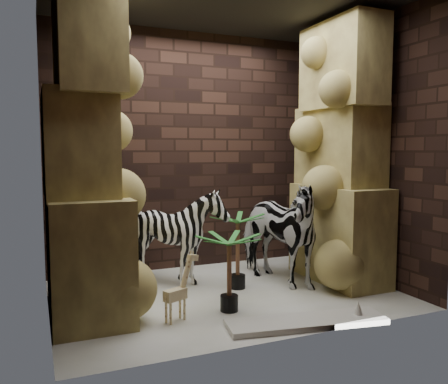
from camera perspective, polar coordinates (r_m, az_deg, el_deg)
name	(u,v)px	position (r m, az deg, el deg)	size (l,w,h in m)	color
floor	(226,294)	(4.92, 0.29, -12.64)	(3.50, 3.50, 0.00)	white
ceiling	(226,0)	(4.92, 0.31, 22.86)	(3.50, 3.50, 0.00)	black
wall_back	(188,151)	(5.86, -4.49, 5.11)	(3.50, 3.50, 0.00)	#311D16
wall_front	(289,152)	(3.57, 8.18, 5.00)	(3.50, 3.50, 0.00)	#311D16
wall_left	(43,152)	(4.32, -21.71, 4.71)	(3.00, 3.00, 0.00)	#311D16
wall_right	(364,151)	(5.60, 17.07, 4.89)	(3.00, 3.00, 0.00)	#311D16
rock_pillar_left	(85,152)	(4.34, -17.06, 4.85)	(0.68, 1.30, 3.00)	#DDCE71
rock_pillar_right	(340,151)	(5.40, 14.36, 4.95)	(0.58, 1.25, 3.00)	#DDCE71
zebra_right	(274,223)	(5.18, 6.30, -3.84)	(0.63, 1.18, 1.39)	white
zebra_left	(178,241)	(5.17, -5.77, -6.09)	(0.89, 1.10, 1.00)	white
giraffe_toy	(175,287)	(4.12, -6.13, -11.78)	(0.32, 0.11, 0.62)	#FFE6A9
palm_front	(238,251)	(5.01, 1.72, -7.36)	(0.36, 0.36, 0.84)	#1B6D20
palm_back	(229,272)	(4.33, 0.66, -10.03)	(0.36, 0.36, 0.74)	#1B6D20
surfboard	(307,322)	(4.18, 10.31, -15.69)	(1.41, 0.35, 0.05)	silver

